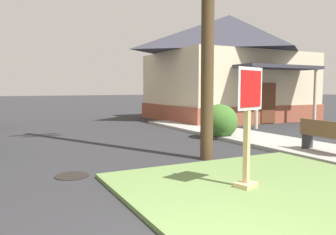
# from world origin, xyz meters

# --- Properties ---
(grass_corner_patch) EXTENTS (5.03, 5.57, 0.08)m
(grass_corner_patch) POSITION_xyz_m (2.37, 1.26, 0.04)
(grass_corner_patch) COLOR #668447
(grass_corner_patch) RESTS_ON ground
(sidewalk_strip) EXTENTS (2.20, 15.76, 0.12)m
(sidewalk_strip) POSITION_xyz_m (6.09, 5.20, 0.06)
(sidewalk_strip) COLOR #9E9B93
(sidewalk_strip) RESTS_ON ground
(stop_sign) EXTENTS (0.70, 0.38, 2.08)m
(stop_sign) POSITION_xyz_m (1.98, 1.94, 1.09)
(stop_sign) COLOR tan
(stop_sign) RESTS_ON grass_corner_patch
(manhole_cover) EXTENTS (0.70, 0.70, 0.02)m
(manhole_cover) POSITION_xyz_m (-0.55, 4.38, 0.01)
(manhole_cover) COLOR black
(manhole_cover) RESTS_ON ground
(street_bench) EXTENTS (0.50, 1.50, 0.85)m
(street_bench) POSITION_xyz_m (5.76, 3.32, 0.58)
(street_bench) COLOR brown
(street_bench) RESTS_ON sidewalk_strip
(corner_house) EXTENTS (8.73, 8.05, 5.99)m
(corner_house) POSITION_xyz_m (10.26, 13.38, 3.07)
(corner_house) COLOR brown
(corner_house) RESTS_ON ground
(shrub_by_curb) EXTENTS (1.28, 1.28, 1.23)m
(shrub_by_curb) POSITION_xyz_m (5.22, 7.26, 0.62)
(shrub_by_curb) COLOR #386726
(shrub_by_curb) RESTS_ON ground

